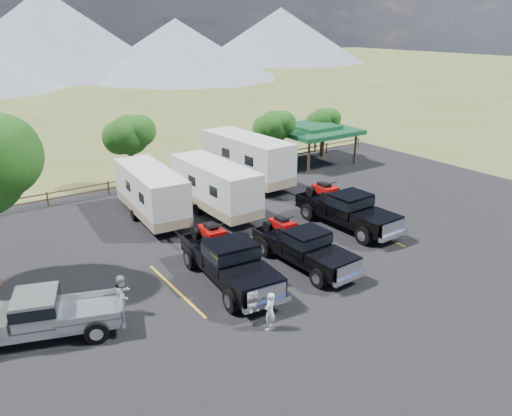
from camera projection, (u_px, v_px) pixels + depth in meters
ground at (338, 289)px, 22.22m from camera, size 320.00×320.00×0.00m
asphalt_lot at (296, 264)px, 24.52m from camera, size 44.00×34.00×0.04m
stall_lines at (283, 256)px, 25.29m from camera, size 12.12×5.50×0.01m
tree_ne_a at (274, 127)px, 38.88m from camera, size 3.11×2.92×4.76m
tree_ne_b at (323, 121)px, 42.96m from camera, size 2.77×2.59×4.27m
tree_north at (129, 135)px, 34.47m from camera, size 3.46×3.24×5.25m
rail_fence at (187, 172)px, 37.34m from camera, size 36.12×0.12×1.00m
pavilion at (313, 130)px, 41.25m from camera, size 6.20×6.20×3.22m
rig_left at (228, 259)px, 22.48m from camera, size 2.91×7.01×2.28m
rig_center at (303, 246)px, 24.10m from camera, size 2.35×6.22×2.05m
rig_right at (346, 208)px, 28.60m from camera, size 2.60×6.92×2.29m
trailer_left at (151, 193)px, 29.56m from camera, size 2.80×8.84×3.06m
trailer_center at (215, 187)px, 30.52m from camera, size 2.44×9.00×3.13m
trailer_right at (247, 159)px, 36.06m from camera, size 2.99×10.02×3.48m
pickup_silver at (42, 315)px, 18.51m from camera, size 6.34×3.78×1.81m
person_a at (270, 311)px, 19.03m from camera, size 0.67×0.57×1.57m
person_b at (123, 295)px, 20.01m from camera, size 1.07×1.03×1.73m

